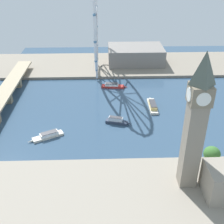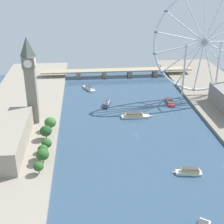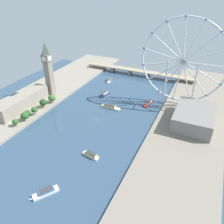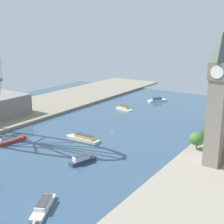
{
  "view_description": "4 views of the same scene",
  "coord_description": "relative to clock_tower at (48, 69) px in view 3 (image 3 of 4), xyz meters",
  "views": [
    {
      "loc": [
        -242.87,
        85.38,
        135.68
      ],
      "look_at": [
        -18.42,
        77.88,
        8.56
      ],
      "focal_mm": 46.21,
      "sensor_mm": 36.0,
      "label": 1
    },
    {
      "loc": [
        -49.81,
        -274.48,
        149.66
      ],
      "look_at": [
        -22.5,
        23.02,
        14.37
      ],
      "focal_mm": 50.81,
      "sensor_mm": 36.0,
      "label": 2
    },
    {
      "loc": [
        132.81,
        -233.61,
        173.49
      ],
      "look_at": [
        21.29,
        6.8,
        14.02
      ],
      "focal_mm": 35.79,
      "sensor_mm": 36.0,
      "label": 3
    },
    {
      "loc": [
        -155.98,
        233.21,
        92.43
      ],
      "look_at": [
        4.15,
        -6.08,
        15.75
      ],
      "focal_mm": 50.11,
      "sensor_mm": 36.0,
      "label": 4
    }
  ],
  "objects": [
    {
      "name": "clock_tower",
      "position": [
        0.0,
        0.0,
        0.0
      ],
      "size": [
        12.93,
        12.93,
        88.38
      ],
      "color": "gray",
      "rests_on": "riverbank_left"
    },
    {
      "name": "ground_plane",
      "position": [
        103.27,
        -32.57,
        -48.93
      ],
      "size": [
        415.42,
        415.42,
        0.0
      ],
      "primitive_type": "plane",
      "color": "#334C66"
    },
    {
      "name": "tour_boat_1",
      "position": [
        107.79,
        4.79,
        -46.64
      ],
      "size": [
        35.97,
        7.58,
        5.63
      ],
      "rotation": [
        0.0,
        0.0,
        6.27
      ],
      "color": "beige",
      "rests_on": "ground_plane"
    },
    {
      "name": "ferris_wheel",
      "position": [
        197.91,
        60.03,
        20.52
      ],
      "size": [
        125.59,
        3.2,
        129.29
      ],
      "color": "silver",
      "rests_on": "riverbank_right"
    },
    {
      "name": "riverbank_left",
      "position": [
        -19.44,
        -32.57,
        -47.43
      ],
      "size": [
        90.0,
        520.0,
        3.0
      ],
      "primitive_type": "cube",
      "color": "gray",
      "rests_on": "ground_plane"
    },
    {
      "name": "tour_boat_3",
      "position": [
        79.28,
        41.1,
        -46.38
      ],
      "size": [
        10.58,
        23.43,
        6.28
      ],
      "rotation": [
        0.0,
        0.0,
        4.43
      ],
      "color": "#2D384C",
      "rests_on": "ground_plane"
    },
    {
      "name": "parliament_block",
      "position": [
        -11.22,
        -54.01,
        -35.77
      ],
      "size": [
        22.0,
        92.02,
        20.33
      ],
      "primitive_type": "cube",
      "color": "gray",
      "rests_on": "riverbank_left"
    },
    {
      "name": "river_bridge",
      "position": [
        103.27,
        152.63,
        -40.73
      ],
      "size": [
        227.42,
        16.48,
        10.8
      ],
      "color": "tan",
      "rests_on": "ground_plane"
    },
    {
      "name": "tour_boat_5",
      "position": [
        156.66,
        42.06,
        -46.99
      ],
      "size": [
        10.29,
        29.82,
        4.85
      ],
      "rotation": [
        0.0,
        0.0,
        4.59
      ],
      "color": "#B22D28",
      "rests_on": "ground_plane"
    },
    {
      "name": "tour_boat_2",
      "position": [
        121.15,
        -165.68,
        -46.68
      ],
      "size": [
        19.98,
        25.92,
        5.68
      ],
      "rotation": [
        0.0,
        0.0,
        4.11
      ],
      "color": "white",
      "rests_on": "ground_plane"
    },
    {
      "name": "tour_boat_4",
      "position": [
        133.81,
        -103.24,
        -46.64
      ],
      "size": [
        24.06,
        9.18,
        5.44
      ],
      "rotation": [
        0.0,
        0.0,
        2.97
      ],
      "color": "white",
      "rests_on": "ground_plane"
    },
    {
      "name": "tree_row_embankment",
      "position": [
        17.06,
        -54.93,
        -37.93
      ],
      "size": [
        14.08,
        83.66,
        13.62
      ],
      "color": "#513823",
      "rests_on": "riverbank_left"
    },
    {
      "name": "riverside_hall",
      "position": [
        229.56,
        9.2,
        -35.33
      ],
      "size": [
        49.54,
        71.69,
        21.21
      ],
      "primitive_type": "cube",
      "color": "gray",
      "rests_on": "riverbank_right"
    },
    {
      "name": "riverbank_right",
      "position": [
        225.98,
        -32.57,
        -47.43
      ],
      "size": [
        90.0,
        520.0,
        3.0
      ],
      "primitive_type": "cube",
      "color": "gray",
      "rests_on": "ground_plane"
    },
    {
      "name": "tour_boat_0",
      "position": [
        59.09,
        99.1,
        -47.05
      ],
      "size": [
        17.66,
        28.52,
        4.69
      ],
      "rotation": [
        0.0,
        0.0,
        2.05
      ],
      "color": "beige",
      "rests_on": "ground_plane"
    }
  ]
}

